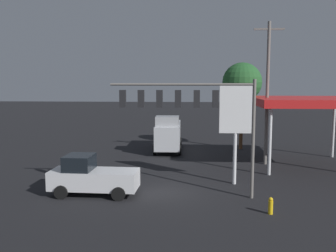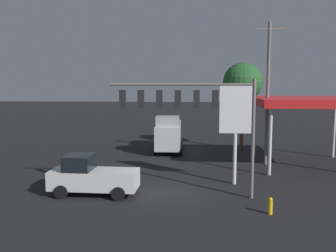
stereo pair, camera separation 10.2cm
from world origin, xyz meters
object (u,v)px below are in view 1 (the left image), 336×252
delivery_truck (168,134)px  utility_pole (267,91)px  price_sign (236,114)px  fire_hydrant (271,206)px  traffic_signal_assembly (189,106)px  street_tree (242,83)px  pickup_parked (92,176)px

delivery_truck → utility_pole: bearing=56.2°
price_sign → delivery_truck: (5.10, -11.49, -2.97)m
price_sign → fire_hydrant: bearing=102.2°
utility_pole → fire_hydrant: utility_pole is taller
price_sign → fire_hydrant: size_ratio=7.46×
traffic_signal_assembly → street_tree: 16.85m
price_sign → fire_hydrant: 7.14m
delivery_truck → fire_hydrant: delivery_truck is taller
delivery_truck → fire_hydrant: 18.28m
price_sign → utility_pole: bearing=-117.5°
price_sign → street_tree: bearing=-99.2°
pickup_parked → street_tree: (-10.90, -15.97, 5.51)m
utility_pole → pickup_parked: 15.84m
traffic_signal_assembly → utility_pole: 11.05m
price_sign → pickup_parked: size_ratio=1.25×
traffic_signal_assembly → delivery_truck: 15.06m
utility_pole → delivery_truck: 10.78m
pickup_parked → fire_hydrant: bearing=167.0°
utility_pole → traffic_signal_assembly: bearing=55.8°
delivery_truck → street_tree: size_ratio=0.80×
utility_pole → street_tree: bearing=-80.9°
delivery_truck → fire_hydrant: bearing=19.2°
price_sign → traffic_signal_assembly: bearing=44.8°
delivery_truck → price_sign: bearing=22.8°
price_sign → fire_hydrant: (-1.22, 5.62, -4.23)m
utility_pole → price_sign: 7.07m
street_tree → price_sign: bearing=80.8°
price_sign → pickup_parked: 9.93m
price_sign → street_tree: street_tree is taller
traffic_signal_assembly → pickup_parked: traffic_signal_assembly is taller
fire_hydrant → traffic_signal_assembly: bearing=-32.2°
utility_pole → street_tree: utility_pole is taller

